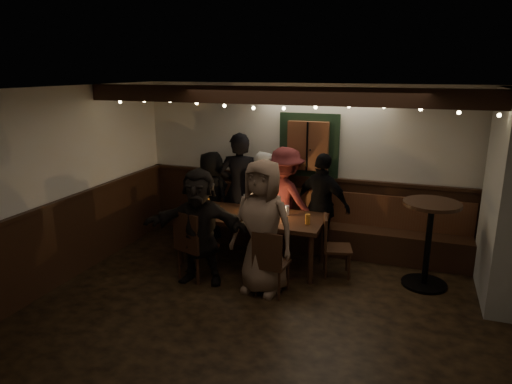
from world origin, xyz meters
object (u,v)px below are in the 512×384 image
at_px(chair_near_right, 270,259).
at_px(person_a, 212,196).
at_px(person_e, 322,205).
at_px(person_f, 200,226).
at_px(high_top, 429,234).
at_px(person_g, 263,227).
at_px(person_c, 262,201).
at_px(person_d, 285,199).
at_px(person_b, 240,190).
at_px(dining_table, 251,219).
at_px(chair_end, 332,242).
at_px(chair_near_left, 192,242).

relative_size(chair_near_right, person_a, 0.58).
distance_m(person_e, person_f, 1.99).
height_order(high_top, person_g, person_g).
height_order(person_c, person_d, person_d).
relative_size(high_top, person_b, 0.63).
xyz_separation_m(chair_near_right, person_e, (0.35, 1.53, 0.31)).
height_order(dining_table, high_top, high_top).
relative_size(chair_near_right, person_e, 0.55).
bearing_deg(person_a, chair_end, -176.25).
distance_m(chair_near_right, person_b, 1.91).
height_order(chair_near_left, person_d, person_d).
distance_m(high_top, person_b, 2.95).
relative_size(high_top, person_f, 0.74).
height_order(chair_end, person_d, person_d).
height_order(person_d, person_f, person_d).
bearing_deg(high_top, dining_table, -177.67).
distance_m(chair_end, person_f, 1.84).
xyz_separation_m(person_b, person_d, (0.76, 0.02, -0.10)).
xyz_separation_m(chair_near_left, person_b, (0.12, 1.47, 0.37)).
height_order(chair_end, person_a, person_a).
height_order(chair_near_right, person_b, person_b).
bearing_deg(chair_near_right, person_g, 142.17).
bearing_deg(high_top, person_e, 159.60).
xyz_separation_m(chair_end, person_f, (-1.63, -0.79, 0.30)).
height_order(person_a, person_c, person_c).
bearing_deg(person_d, chair_near_left, 80.31).
relative_size(chair_near_left, chair_near_right, 1.12).
distance_m(person_a, person_c, 0.94).
xyz_separation_m(chair_near_left, person_d, (0.88, 1.48, 0.28)).
bearing_deg(person_c, person_f, 80.38).
bearing_deg(dining_table, chair_end, 0.03).
distance_m(chair_near_right, person_d, 1.63).
height_order(dining_table, person_a, person_a).
xyz_separation_m(chair_near_left, chair_end, (1.76, 0.77, -0.07)).
xyz_separation_m(person_b, person_e, (1.36, -0.02, -0.12)).
relative_size(chair_end, person_a, 0.57).
bearing_deg(high_top, person_g, -156.66).
bearing_deg(person_e, chair_near_right, 98.77).
bearing_deg(chair_near_right, person_f, 175.57).
xyz_separation_m(person_b, person_g, (0.88, -1.46, -0.05)).
relative_size(dining_table, chair_near_left, 2.16).
xyz_separation_m(chair_end, high_top, (1.25, 0.10, 0.25)).
height_order(person_b, person_d, person_b).
bearing_deg(chair_end, chair_near_left, -156.23).
distance_m(person_a, person_d, 1.29).
relative_size(chair_near_left, person_g, 0.56).
xyz_separation_m(person_f, person_g, (0.88, 0.02, 0.09)).
bearing_deg(high_top, person_b, 168.40).
distance_m(dining_table, chair_near_right, 1.05).
xyz_separation_m(person_a, person_g, (1.42, -1.53, 0.12)).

